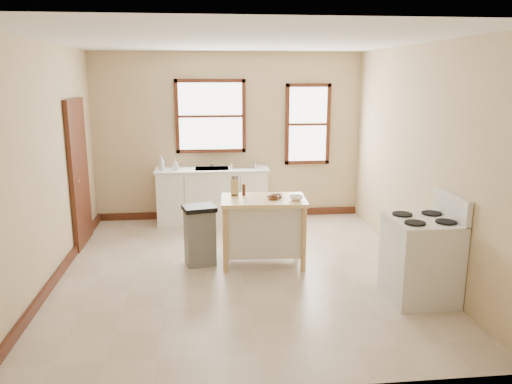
{
  "coord_description": "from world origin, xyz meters",
  "views": [
    {
      "loc": [
        -0.43,
        -5.92,
        2.41
      ],
      "look_at": [
        0.24,
        0.4,
        0.92
      ],
      "focal_mm": 35.0,
      "sensor_mm": 36.0,
      "label": 1
    }
  ],
  "objects_px": {
    "dish_rack": "(243,165)",
    "trash_bin": "(200,235)",
    "knife_block": "(235,188)",
    "gas_stove": "(421,247)",
    "bowl_b": "(277,196)",
    "bowl_c": "(296,198)",
    "kitchen_island": "(263,231)",
    "soap_bottle_b": "(175,165)",
    "soap_bottle_a": "(161,163)",
    "pepper_grinder": "(244,190)",
    "bowl_a": "(273,198)"
  },
  "relations": [
    {
      "from": "gas_stove",
      "to": "bowl_b",
      "type": "bearing_deg",
      "value": 138.55
    },
    {
      "from": "soap_bottle_b",
      "to": "kitchen_island",
      "type": "bearing_deg",
      "value": -58.31
    },
    {
      "from": "gas_stove",
      "to": "bowl_c",
      "type": "bearing_deg",
      "value": 137.66
    },
    {
      "from": "soap_bottle_b",
      "to": "dish_rack",
      "type": "distance_m",
      "value": 1.1
    },
    {
      "from": "dish_rack",
      "to": "bowl_a",
      "type": "xyz_separation_m",
      "value": [
        0.22,
        -2.03,
        -0.07
      ]
    },
    {
      "from": "soap_bottle_a",
      "to": "knife_block",
      "type": "distance_m",
      "value": 2.0
    },
    {
      "from": "soap_bottle_b",
      "to": "bowl_b",
      "type": "xyz_separation_m",
      "value": [
        1.39,
        -1.87,
        -0.11
      ]
    },
    {
      "from": "kitchen_island",
      "to": "bowl_a",
      "type": "distance_m",
      "value": 0.48
    },
    {
      "from": "gas_stove",
      "to": "pepper_grinder",
      "type": "bearing_deg",
      "value": 142.31
    },
    {
      "from": "dish_rack",
      "to": "gas_stove",
      "type": "bearing_deg",
      "value": -54.54
    },
    {
      "from": "bowl_a",
      "to": "gas_stove",
      "type": "relative_size",
      "value": 0.13
    },
    {
      "from": "soap_bottle_b",
      "to": "bowl_a",
      "type": "height_order",
      "value": "soap_bottle_b"
    },
    {
      "from": "kitchen_island",
      "to": "bowl_a",
      "type": "bearing_deg",
      "value": -26.79
    },
    {
      "from": "soap_bottle_a",
      "to": "trash_bin",
      "type": "xyz_separation_m",
      "value": [
        0.61,
        -1.83,
        -0.65
      ]
    },
    {
      "from": "bowl_c",
      "to": "gas_stove",
      "type": "relative_size",
      "value": 0.15
    },
    {
      "from": "dish_rack",
      "to": "trash_bin",
      "type": "xyz_separation_m",
      "value": [
        -0.71,
        -1.91,
        -0.58
      ]
    },
    {
      "from": "soap_bottle_a",
      "to": "trash_bin",
      "type": "distance_m",
      "value": 2.04
    },
    {
      "from": "knife_block",
      "to": "gas_stove",
      "type": "bearing_deg",
      "value": -33.93
    },
    {
      "from": "bowl_a",
      "to": "bowl_b",
      "type": "distance_m",
      "value": 0.11
    },
    {
      "from": "bowl_c",
      "to": "gas_stove",
      "type": "height_order",
      "value": "gas_stove"
    },
    {
      "from": "bowl_b",
      "to": "gas_stove",
      "type": "bearing_deg",
      "value": -41.45
    },
    {
      "from": "bowl_c",
      "to": "kitchen_island",
      "type": "bearing_deg",
      "value": 160.43
    },
    {
      "from": "pepper_grinder",
      "to": "gas_stove",
      "type": "xyz_separation_m",
      "value": [
        1.82,
        -1.41,
        -0.36
      ]
    },
    {
      "from": "bowl_a",
      "to": "gas_stove",
      "type": "distance_m",
      "value": 1.9
    },
    {
      "from": "soap_bottle_b",
      "to": "bowl_b",
      "type": "height_order",
      "value": "soap_bottle_b"
    },
    {
      "from": "bowl_b",
      "to": "bowl_c",
      "type": "height_order",
      "value": "bowl_c"
    },
    {
      "from": "dish_rack",
      "to": "gas_stove",
      "type": "height_order",
      "value": "gas_stove"
    },
    {
      "from": "bowl_b",
      "to": "gas_stove",
      "type": "distance_m",
      "value": 1.9
    },
    {
      "from": "soap_bottle_b",
      "to": "pepper_grinder",
      "type": "xyz_separation_m",
      "value": [
        0.97,
        -1.71,
        -0.05
      ]
    },
    {
      "from": "dish_rack",
      "to": "bowl_c",
      "type": "bearing_deg",
      "value": -68.99
    },
    {
      "from": "dish_rack",
      "to": "knife_block",
      "type": "distance_m",
      "value": 1.77
    },
    {
      "from": "trash_bin",
      "to": "gas_stove",
      "type": "xyz_separation_m",
      "value": [
        2.41,
        -1.28,
        0.2
      ]
    },
    {
      "from": "soap_bottle_b",
      "to": "kitchen_island",
      "type": "height_order",
      "value": "soap_bottle_b"
    },
    {
      "from": "soap_bottle_b",
      "to": "bowl_a",
      "type": "xyz_separation_m",
      "value": [
        1.32,
        -1.95,
        -0.11
      ]
    },
    {
      "from": "knife_block",
      "to": "bowl_c",
      "type": "bearing_deg",
      "value": -22.54
    },
    {
      "from": "kitchen_island",
      "to": "knife_block",
      "type": "relative_size",
      "value": 5.37
    },
    {
      "from": "soap_bottle_b",
      "to": "gas_stove",
      "type": "relative_size",
      "value": 0.15
    },
    {
      "from": "trash_bin",
      "to": "kitchen_island",
      "type": "bearing_deg",
      "value": -17.33
    },
    {
      "from": "soap_bottle_a",
      "to": "kitchen_island",
      "type": "relative_size",
      "value": 0.22
    },
    {
      "from": "knife_block",
      "to": "dish_rack",
      "type": "bearing_deg",
      "value": 84.47
    },
    {
      "from": "kitchen_island",
      "to": "knife_block",
      "type": "bearing_deg",
      "value": 152.83
    },
    {
      "from": "bowl_b",
      "to": "trash_bin",
      "type": "xyz_separation_m",
      "value": [
        -1.0,
        0.04,
        -0.51
      ]
    },
    {
      "from": "dish_rack",
      "to": "gas_stove",
      "type": "relative_size",
      "value": 0.34
    },
    {
      "from": "kitchen_island",
      "to": "pepper_grinder",
      "type": "height_order",
      "value": "pepper_grinder"
    },
    {
      "from": "knife_block",
      "to": "bowl_c",
      "type": "height_order",
      "value": "knife_block"
    },
    {
      "from": "kitchen_island",
      "to": "bowl_c",
      "type": "height_order",
      "value": "bowl_c"
    },
    {
      "from": "kitchen_island",
      "to": "bowl_a",
      "type": "relative_size",
      "value": 6.87
    },
    {
      "from": "bowl_b",
      "to": "gas_stove",
      "type": "height_order",
      "value": "gas_stove"
    },
    {
      "from": "pepper_grinder",
      "to": "trash_bin",
      "type": "xyz_separation_m",
      "value": [
        -0.59,
        -0.13,
        -0.56
      ]
    },
    {
      "from": "soap_bottle_a",
      "to": "pepper_grinder",
      "type": "relative_size",
      "value": 1.58
    }
  ]
}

